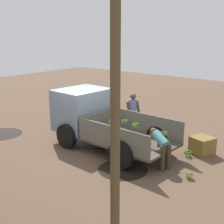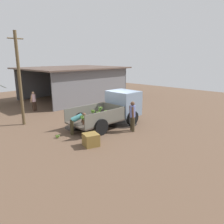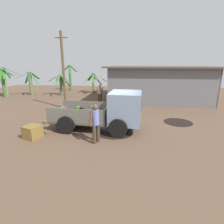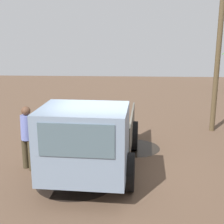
{
  "view_description": "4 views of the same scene",
  "coord_description": "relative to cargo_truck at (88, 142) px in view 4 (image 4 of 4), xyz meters",
  "views": [
    {
      "loc": [
        -7.32,
        7.8,
        4.15
      ],
      "look_at": [
        -0.86,
        -0.28,
        1.41
      ],
      "focal_mm": 50.0,
      "sensor_mm": 36.0,
      "label": 1
    },
    {
      "loc": [
        -9.88,
        -9.33,
        4.1
      ],
      "look_at": [
        -1.01,
        -1.09,
        1.04
      ],
      "focal_mm": 35.0,
      "sensor_mm": 36.0,
      "label": 2
    },
    {
      "loc": [
        1.12,
        -9.05,
        3.34
      ],
      "look_at": [
        0.08,
        -0.56,
        0.98
      ],
      "focal_mm": 28.0,
      "sensor_mm": 36.0,
      "label": 3
    },
    {
      "loc": [
        7.16,
        0.47,
        3.59
      ],
      "look_at": [
        -0.57,
        0.08,
        1.56
      ],
      "focal_mm": 50.0,
      "sensor_mm": 36.0,
      "label": 4
    }
  ],
  "objects": [
    {
      "name": "person_worker_loading",
      "position": [
        -3.15,
        0.25,
        -0.34
      ],
      "size": [
        0.94,
        0.76,
        1.15
      ],
      "rotation": [
        0.0,
        0.0,
        -0.43
      ],
      "color": "#38311D",
      "rests_on": "ground"
    },
    {
      "name": "mud_patch_1",
      "position": [
        -2.39,
        1.18,
        -1.06
      ],
      "size": [
        1.54,
        1.54,
        0.01
      ],
      "primitive_type": "cylinder",
      "color": "black",
      "rests_on": "ground"
    },
    {
      "name": "wooden_crate_0",
      "position": [
        -3.75,
        -1.56,
        -0.76
      ],
      "size": [
        0.86,
        0.86,
        0.59
      ],
      "primitive_type": "cube",
      "rotation": [
        0.0,
        0.0,
        1.22
      ],
      "color": "brown",
      "rests_on": "ground"
    },
    {
      "name": "utility_pole",
      "position": [
        -4.34,
        4.05,
        1.78
      ],
      "size": [
        0.92,
        0.18,
        5.58
      ],
      "color": "brown",
      "rests_on": "ground"
    },
    {
      "name": "mud_patch_0",
      "position": [
        -0.08,
        -0.33,
        -1.06
      ],
      "size": [
        1.99,
        1.99,
        0.01
      ],
      "primitive_type": "cylinder",
      "color": "black",
      "rests_on": "ground"
    },
    {
      "name": "banana_bunch_on_ground_1",
      "position": [
        -3.5,
        -1.0,
        -0.92
      ],
      "size": [
        0.29,
        0.28,
        0.24
      ],
      "color": "brown",
      "rests_on": "ground"
    },
    {
      "name": "banana_bunch_on_ground_0",
      "position": [
        -4.25,
        0.48,
        -0.95
      ],
      "size": [
        0.23,
        0.24,
        0.19
      ],
      "color": "brown",
      "rests_on": "ground"
    },
    {
      "name": "person_foreground_visitor",
      "position": [
        -0.73,
        -1.69,
        -0.11
      ],
      "size": [
        0.49,
        0.59,
        1.72
      ],
      "rotation": [
        0.0,
        0.0,
        2.59
      ],
      "color": "#3D3422",
      "rests_on": "ground"
    },
    {
      "name": "cargo_truck",
      "position": [
        0.0,
        0.0,
        0.0
      ],
      "size": [
        4.72,
        2.41,
        2.0
      ],
      "rotation": [
        0.0,
        0.0,
        -0.06
      ],
      "color": "#483E35",
      "rests_on": "ground"
    },
    {
      "name": "ground",
      "position": [
        -0.29,
        0.44,
        -1.06
      ],
      "size": [
        36.0,
        36.0,
        0.0
      ],
      "primitive_type": "plane",
      "color": "brown"
    }
  ]
}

